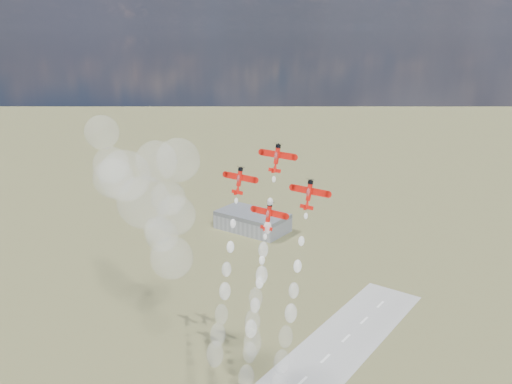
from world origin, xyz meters
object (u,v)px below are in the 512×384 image
object	(u,v)px
plane_left	(239,180)
plane_slot	(268,215)
hangar	(252,221)
plane_lead	(277,157)
plane_right	(309,194)

from	to	relation	value
plane_left	plane_slot	bearing A→B (deg)	-9.39
hangar	plane_lead	size ratio (longest dim) A/B	4.26
plane_right	plane_slot	distance (m)	15.01
hangar	plane_slot	distance (m)	230.74
plane_right	plane_slot	world-z (taller)	plane_right
hangar	plane_slot	size ratio (longest dim) A/B	4.26
plane_left	plane_right	size ratio (longest dim) A/B	1.00
hangar	plane_left	xyz separation A→B (m)	(118.92, -169.79, 88.98)
hangar	plane_right	size ratio (longest dim) A/B	4.26
plane_lead	plane_left	xyz separation A→B (m)	(-12.30, -2.03, -8.36)
plane_lead	plane_slot	bearing A→B (deg)	-90.00
plane_left	plane_slot	xyz separation A→B (m)	(12.30, -2.03, -8.36)
hangar	plane_lead	world-z (taller)	plane_lead
plane_right	hangar	bearing A→B (deg)	130.21
plane_left	plane_right	xyz separation A→B (m)	(24.59, 0.00, 0.00)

